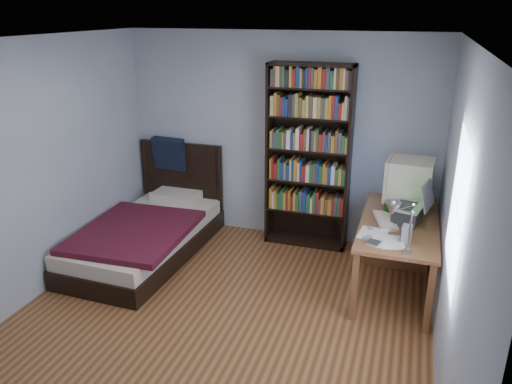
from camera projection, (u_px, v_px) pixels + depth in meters
room at (215, 198)px, 4.14m from camera, size 4.20×4.24×2.50m
desk at (399, 233)px, 5.46m from camera, size 0.75×1.55×0.73m
crt_monitor at (408, 180)px, 5.24m from camera, size 0.50×0.46×0.53m
laptop at (409, 212)px, 4.90m from camera, size 0.42×0.41×0.44m
desk_lamp at (396, 214)px, 3.84m from camera, size 0.24×0.54×0.64m
keyboard at (385, 221)px, 4.96m from camera, size 0.29×0.48×0.04m
speaker at (407, 234)px, 4.51m from camera, size 0.09×0.09×0.17m
soda_can at (388, 208)px, 5.14m from camera, size 0.07×0.07×0.13m
mouse at (399, 209)px, 5.23m from camera, size 0.06×0.10×0.03m
phone_silver at (370, 229)px, 4.79m from camera, size 0.07×0.10×0.02m
phone_grey at (367, 238)px, 4.60m from camera, size 0.09×0.11×0.02m
external_drive at (374, 243)px, 4.49m from camera, size 0.13×0.13×0.02m
bookshelf at (308, 158)px, 5.82m from camera, size 0.98×0.30×2.17m
bed at (149, 232)px, 5.88m from camera, size 1.19×2.18×1.16m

